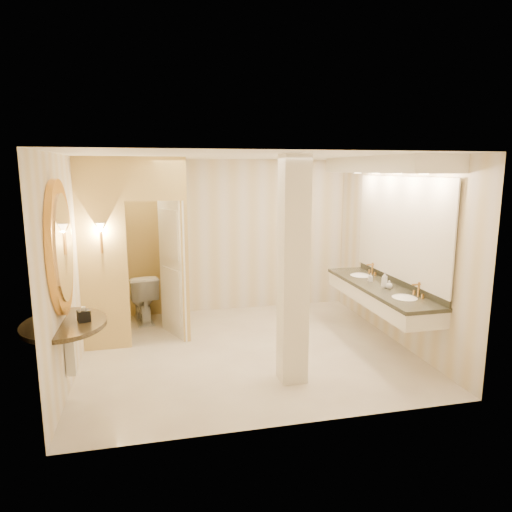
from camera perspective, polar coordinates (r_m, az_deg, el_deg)
The scene contains 16 objects.
floor at distance 6.62m, azimuth -1.16°, elevation -11.64°, with size 4.50×4.50×0.00m, color #EFE5CE.
ceiling at distance 6.13m, azimuth -1.25°, elevation 12.40°, with size 4.50×4.50×0.00m, color white.
wall_back at distance 8.18m, azimuth -4.03°, elevation 2.47°, with size 4.50×0.02×2.70m, color beige.
wall_front at distance 4.35m, azimuth 4.14°, elevation -4.94°, with size 4.50×0.02×2.70m, color beige.
wall_left at distance 6.20m, azimuth -22.03°, elevation -0.96°, with size 0.02×4.00×2.70m, color beige.
wall_right at distance 7.04m, azimuth 17.05°, elevation 0.67°, with size 0.02×4.00×2.70m, color beige.
toilet_closet at distance 7.06m, azimuth -11.78°, elevation 1.25°, with size 1.50×1.55×2.70m.
wall_sconce at distance 6.52m, azimuth -18.86°, elevation 3.19°, with size 0.14×0.14×0.42m.
vanity at distance 6.73m, azimuth 15.83°, elevation 2.70°, with size 0.75×2.62×2.09m.
console_shelf at distance 5.36m, azimuth -23.05°, elevation -2.75°, with size 1.13×1.13×2.01m.
pillar at distance 5.36m, azimuth 4.68°, elevation -1.95°, with size 0.31×0.31×2.70m, color white.
tissue_box at distance 5.42m, azimuth -20.73°, elevation -7.00°, with size 0.13×0.13×0.13m, color black.
toilet at distance 7.92m, azimuth -14.01°, elevation -5.04°, with size 0.46×0.81×0.82m, color white.
soap_bottle_a at distance 7.05m, azimuth 14.12°, elevation -2.61°, with size 0.05×0.05×0.12m, color beige.
soap_bottle_b at distance 6.68m, azimuth 16.30°, elevation -3.45°, with size 0.10×0.10×0.12m, color silver.
soap_bottle_c at distance 6.72m, azimuth 15.77°, elevation -2.86°, with size 0.09×0.09×0.23m, color #C6B28C.
Camera 1 is at (-1.23, -6.00, 2.52)m, focal length 32.00 mm.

